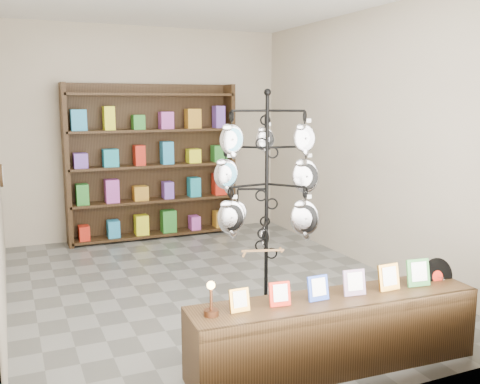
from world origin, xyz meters
The scene contains 5 objects.
ground centered at (0.00, 0.00, 0.00)m, with size 5.00×5.00×0.00m, color slate.
room_envelope centered at (0.00, 0.00, 1.85)m, with size 5.00×5.00×5.00m.
display_tree centered at (0.28, -0.79, 1.19)m, with size 1.13×1.13×2.07m.
front_shelf centered at (0.23, -2.05, 0.27)m, with size 2.23×0.57×0.78m.
back_shelving centered at (0.00, 2.30, 1.03)m, with size 2.42×0.36×2.20m.
Camera 1 is at (-1.90, -5.16, 1.95)m, focal length 40.00 mm.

